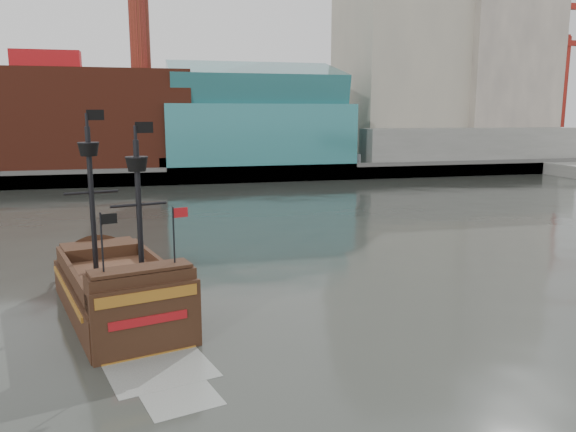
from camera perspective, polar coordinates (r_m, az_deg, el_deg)
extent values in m
plane|color=#262823|center=(26.28, 4.64, -13.47)|extent=(400.00, 400.00, 0.00)
cube|color=slate|center=(115.37, -10.27, 5.49)|extent=(220.00, 60.00, 2.00)
cube|color=#4C4C49|center=(86.07, -8.88, 4.10)|extent=(220.00, 1.00, 2.60)
cube|color=maroon|center=(95.76, -22.97, 8.95)|extent=(42.00, 18.00, 15.00)
cube|color=#2D7479|center=(94.48, -3.31, 8.22)|extent=(30.00, 16.00, 10.00)
cube|color=#A69E8A|center=(114.21, 11.24, 17.48)|extent=(20.00, 22.00, 46.00)
cube|color=#ADA091|center=(119.11, 20.15, 14.82)|extent=(18.00, 18.00, 38.00)
cube|color=#A69E8A|center=(134.08, 12.09, 17.67)|extent=(24.00, 20.00, 52.00)
cube|color=slate|center=(104.98, 18.13, 6.86)|extent=(40.00, 6.00, 6.00)
cylinder|color=maroon|center=(98.25, -14.99, 20.29)|extent=(3.20, 3.20, 22.00)
cube|color=#2D7479|center=(94.51, -3.36, 13.08)|extent=(28.00, 14.94, 8.78)
cube|color=slate|center=(135.60, 25.30, 6.44)|extent=(4.00, 4.00, 3.00)
cylinder|color=maroon|center=(135.61, 25.79, 12.55)|extent=(1.40, 1.40, 32.00)
cube|color=maroon|center=(135.39, 25.29, 19.00)|extent=(5.00, 2.50, 2.50)
cube|color=slate|center=(149.66, 25.86, 6.68)|extent=(4.00, 4.00, 3.00)
cylinder|color=maroon|center=(149.55, 26.21, 11.07)|extent=(1.40, 1.40, 26.00)
cube|color=maroon|center=(148.49, 25.68, 15.78)|extent=(5.00, 2.50, 2.50)
cube|color=black|center=(31.80, -16.83, -8.43)|extent=(7.83, 12.79, 2.58)
cube|color=#4D2B1C|center=(31.38, -16.97, -5.94)|extent=(7.04, 11.51, 0.30)
cube|color=black|center=(35.82, -18.61, -3.43)|extent=(4.69, 3.38, 0.99)
cube|color=black|center=(26.33, -14.66, -7.27)|extent=(4.97, 2.73, 1.79)
cube|color=black|center=(26.02, -13.99, -11.17)|extent=(4.77, 1.47, 3.97)
cube|color=#955F1C|center=(25.36, -14.07, -7.93)|extent=(4.34, 1.21, 0.50)
cube|color=maroon|center=(25.72, -13.96, -10.24)|extent=(3.38, 0.96, 0.40)
cylinder|color=black|center=(31.83, -19.31, 1.58)|extent=(0.34, 0.34, 7.75)
cylinder|color=black|center=(29.04, -14.89, 0.42)|extent=(0.34, 0.34, 7.15)
cone|color=black|center=(31.55, -19.61, 6.39)|extent=(1.33, 1.33, 0.70)
cone|color=black|center=(28.73, -15.11, 5.10)|extent=(1.33, 1.33, 0.70)
cube|color=black|center=(31.57, -19.00, 9.68)|extent=(0.87, 0.26, 0.55)
cube|color=black|center=(28.74, -14.41, 8.71)|extent=(0.87, 0.26, 0.55)
cube|color=#9A9F9A|center=(25.00, -12.84, -14.99)|extent=(4.99, 4.53, 0.02)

